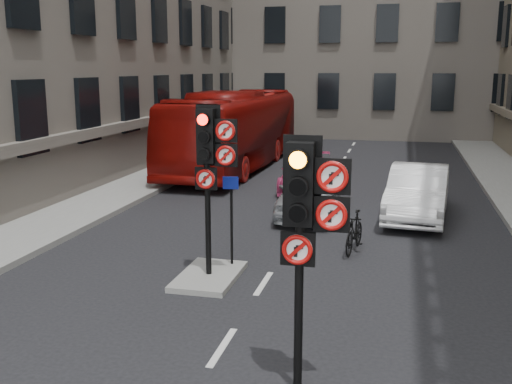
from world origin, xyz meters
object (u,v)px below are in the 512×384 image
at_px(signal_far, 211,154).
at_px(car_silver, 310,191).
at_px(signal_near, 307,212).
at_px(motorcyclist, 294,197).
at_px(car_white, 418,192).
at_px(car_pink, 306,174).
at_px(info_sign, 231,208).
at_px(bus_red, 235,130).
at_px(motorcycle, 354,232).

distance_m(signal_far, car_silver, 6.58).
xyz_separation_m(signal_near, motorcyclist, (-1.72, 9.02, -1.80)).
distance_m(car_white, car_pink, 5.18).
bearing_deg(info_sign, bus_red, 94.10).
height_order(car_pink, info_sign, info_sign).
distance_m(car_pink, info_sign, 9.27).
relative_size(motorcycle, info_sign, 0.82).
bearing_deg(car_pink, info_sign, -93.95).
height_order(signal_far, car_silver, signal_far).
bearing_deg(signal_far, car_pink, 87.42).
xyz_separation_m(signal_near, bus_red, (-5.99, 18.06, -0.87)).
height_order(signal_near, signal_far, signal_far).
height_order(bus_red, motorcycle, bus_red).
bearing_deg(info_sign, motorcyclist, 70.17).
bearing_deg(car_pink, motorcycle, -74.70).
height_order(bus_red, motorcyclist, bus_red).
distance_m(signal_far, car_white, 8.10).
relative_size(signal_near, car_silver, 0.83).
bearing_deg(signal_near, car_white, 80.58).
relative_size(car_pink, bus_red, 0.34).
xyz_separation_m(motorcycle, motorcyclist, (-1.90, 2.29, 0.29)).
distance_m(signal_far, motorcycle, 4.47).
relative_size(car_white, info_sign, 2.37).
bearing_deg(motorcyclist, car_silver, -92.36).
relative_size(signal_far, motorcycle, 2.18).
height_order(car_silver, car_white, car_white).
bearing_deg(car_silver, bus_red, 118.58).
bearing_deg(car_white, info_sign, -120.30).
xyz_separation_m(car_pink, motorcyclist, (0.43, -4.95, 0.18)).
relative_size(bus_red, info_sign, 6.17).
distance_m(car_silver, motorcyclist, 1.19).
relative_size(motorcyclist, info_sign, 0.79).
relative_size(car_white, car_pink, 1.14).
height_order(signal_near, car_silver, signal_near).
relative_size(car_silver, info_sign, 2.15).
bearing_deg(motorcyclist, signal_far, 91.21).
bearing_deg(motorcycle, signal_far, -126.83).
bearing_deg(motorcycle, motorcyclist, 138.32).
bearing_deg(signal_far, car_silver, 79.41).
bearing_deg(signal_far, motorcycle, 44.46).
height_order(car_silver, motorcycle, car_silver).
distance_m(bus_red, info_sign, 13.80).
bearing_deg(car_white, motorcycle, -107.24).
height_order(car_silver, bus_red, bus_red).
relative_size(car_silver, motorcyclist, 2.73).
xyz_separation_m(car_silver, motorcyclist, (-0.28, -1.16, 0.05)).
distance_m(signal_near, motorcycle, 7.04).
height_order(car_white, motorcyclist, motorcyclist).
distance_m(car_white, motorcyclist, 3.80).
height_order(signal_near, car_pink, signal_near).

